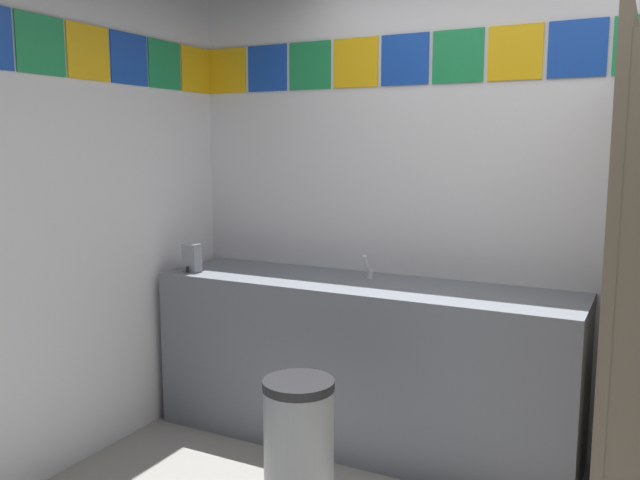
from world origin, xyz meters
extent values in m
cube|color=silver|center=(0.00, 1.44, 1.28)|extent=(4.02, 0.08, 2.55)
cube|color=yellow|center=(-1.87, 1.40, 2.05)|extent=(0.27, 0.01, 0.27)
cube|color=#1947B7|center=(-1.58, 1.40, 2.05)|extent=(0.27, 0.01, 0.27)
cube|color=#1E8C4C|center=(-1.29, 1.40, 2.05)|extent=(0.27, 0.01, 0.27)
cube|color=yellow|center=(-1.01, 1.40, 2.05)|extent=(0.27, 0.01, 0.27)
cube|color=#1947B7|center=(-0.72, 1.40, 2.05)|extent=(0.27, 0.01, 0.27)
cube|color=#1E8C4C|center=(-0.43, 1.40, 2.05)|extent=(0.27, 0.01, 0.27)
cube|color=yellow|center=(-0.14, 1.40, 2.05)|extent=(0.27, 0.01, 0.27)
cube|color=#1947B7|center=(0.14, 1.40, 2.05)|extent=(0.27, 0.01, 0.27)
cube|color=silver|center=(-2.05, 0.00, 1.28)|extent=(0.08, 2.80, 2.55)
cube|color=#1E8C4C|center=(-2.00, 0.14, 2.05)|extent=(0.01, 0.27, 0.27)
cube|color=yellow|center=(-2.00, 0.42, 2.05)|extent=(0.01, 0.27, 0.27)
cube|color=#1947B7|center=(-2.00, 0.70, 2.05)|extent=(0.01, 0.27, 0.27)
cube|color=#1E8C4C|center=(-2.00, 0.98, 2.05)|extent=(0.01, 0.27, 0.27)
cube|color=yellow|center=(-2.00, 1.26, 2.05)|extent=(0.01, 0.27, 0.27)
cube|color=slate|center=(-0.83, 1.11, 0.44)|extent=(2.25, 0.58, 0.89)
cube|color=slate|center=(-0.83, 1.39, 0.85)|extent=(2.25, 0.03, 0.08)
cylinder|color=white|center=(-0.83, 1.08, 0.83)|extent=(0.34, 0.34, 0.10)
cylinder|color=silver|center=(-0.83, 1.22, 0.91)|extent=(0.04, 0.04, 0.05)
cylinder|color=silver|center=(-0.83, 1.17, 0.98)|extent=(0.02, 0.06, 0.09)
cube|color=gray|center=(-1.82, 0.94, 0.97)|extent=(0.09, 0.07, 0.16)
cylinder|color=black|center=(-1.82, 0.89, 0.91)|extent=(0.02, 0.02, 0.03)
cube|color=#726651|center=(0.42, 0.70, 1.00)|extent=(0.04, 1.40, 1.99)
cylinder|color=silver|center=(0.44, 0.02, 1.10)|extent=(0.02, 0.02, 0.10)
cylinder|color=#999EA3|center=(-0.77, 0.32, 0.29)|extent=(0.30, 0.30, 0.58)
cylinder|color=#262628|center=(-0.77, 0.32, 0.60)|extent=(0.31, 0.31, 0.04)
camera|label=1|loc=(0.53, -1.99, 1.60)|focal=36.67mm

